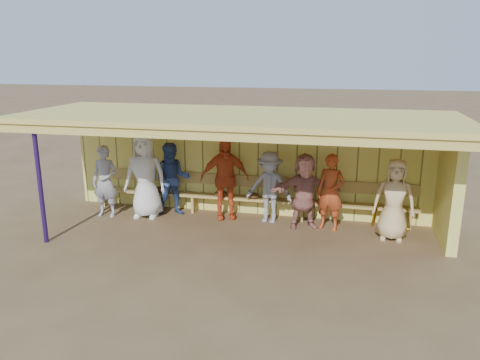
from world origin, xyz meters
name	(u,v)px	position (x,y,z in m)	size (l,w,h in m)	color
ground	(236,232)	(0.00, 0.00, 0.00)	(90.00, 90.00, 0.00)	brown
player_a	(105,181)	(-3.18, 0.33, 0.83)	(0.61, 0.40, 1.67)	#9A9AA3
player_b	(145,175)	(-2.25, 0.49, 0.99)	(0.96, 0.63, 1.97)	silver
player_c	(173,179)	(-1.70, 0.77, 0.86)	(0.83, 0.65, 1.71)	#314988
player_d	(225,178)	(-0.46, 0.81, 0.94)	(1.10, 0.46, 1.88)	#D14B21
player_e	(269,187)	(0.57, 0.78, 0.81)	(1.04, 0.60, 1.61)	gray
player_f	(304,191)	(1.36, 0.61, 0.82)	(1.52, 0.48, 1.64)	#B57166
player_g	(330,192)	(1.91, 0.62, 0.82)	(0.60, 0.39, 1.64)	#AC401B
player_h	(394,200)	(3.18, 0.34, 0.84)	(0.82, 0.53, 1.68)	tan
dugout_structure	(261,148)	(0.39, 0.69, 1.69)	(8.80, 3.20, 2.50)	#E9DD63
bench	(247,193)	(0.00, 1.12, 0.53)	(7.60, 0.34, 0.93)	tan
dugout_equipment	(240,196)	(-0.16, 0.99, 0.49)	(5.88, 0.62, 0.80)	gold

